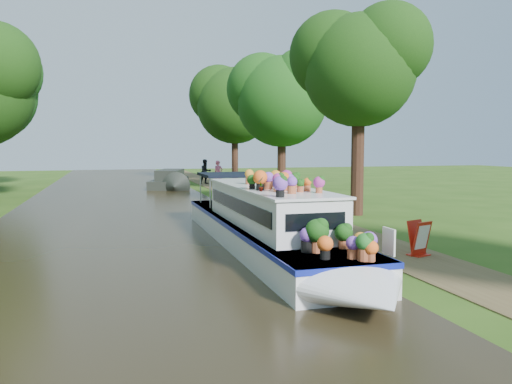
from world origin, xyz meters
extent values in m
plane|color=#274812|center=(0.00, 0.00, 0.00)|extent=(100.00, 100.00, 0.00)
cube|color=black|center=(-6.00, 0.00, 0.01)|extent=(10.00, 100.00, 0.02)
cube|color=#4F4125|center=(1.20, 0.00, 0.01)|extent=(2.20, 100.00, 0.03)
cube|color=white|center=(-2.25, -2.29, 0.40)|extent=(2.20, 12.00, 0.75)
cube|color=#0F1D92|center=(-2.25, -2.29, 0.71)|extent=(2.24, 12.04, 0.12)
cube|color=white|center=(-2.25, -3.09, 1.29)|extent=(1.80, 7.00, 1.05)
cube|color=white|center=(-2.25, -3.09, 1.85)|extent=(1.90, 7.10, 0.06)
cube|color=black|center=(-1.34, -3.09, 1.37)|extent=(0.03, 6.40, 0.38)
cube|color=black|center=(-3.16, -3.09, 1.37)|extent=(0.03, 6.40, 0.38)
cube|color=black|center=(-2.25, 2.01, 1.92)|extent=(1.90, 2.40, 0.10)
cube|color=white|center=(-1.10, -7.69, 1.07)|extent=(0.04, 0.45, 0.55)
imported|color=#144211|center=(-2.91, -4.66, 2.06)|extent=(0.17, 0.22, 0.37)
imported|color=#144211|center=(-1.92, -3.00, 2.07)|extent=(0.31, 0.31, 0.39)
cylinder|color=black|center=(3.80, 3.00, 2.27)|extent=(0.56, 0.56, 4.55)
sphere|color=#13330C|center=(3.80, 3.00, 6.23)|extent=(4.80, 4.80, 4.80)
sphere|color=#13330C|center=(4.76, 2.28, 7.19)|extent=(3.60, 3.60, 3.60)
sphere|color=#13330C|center=(2.96, 3.84, 6.95)|extent=(3.84, 3.84, 3.84)
cylinder|color=black|center=(4.50, 15.00, 1.92)|extent=(0.56, 0.56, 3.85)
sphere|color=#144211|center=(4.50, 15.00, 5.95)|extent=(6.00, 6.00, 6.00)
sphere|color=#144211|center=(5.70, 14.10, 7.15)|extent=(4.50, 4.50, 4.50)
sphere|color=#144211|center=(3.45, 16.05, 6.85)|extent=(4.80, 4.80, 4.80)
cylinder|color=black|center=(4.00, 26.00, 2.10)|extent=(0.56, 0.56, 4.20)
sphere|color=#13330C|center=(4.00, 26.00, 6.51)|extent=(6.60, 6.60, 6.60)
sphere|color=#13330C|center=(5.32, 25.01, 7.83)|extent=(4.95, 4.95, 4.95)
sphere|color=#13330C|center=(2.85, 27.16, 7.50)|extent=(5.28, 5.28, 5.28)
sphere|color=#144211|center=(-13.60, 22.95, 8.23)|extent=(5.25, 5.25, 5.25)
cube|color=black|center=(-2.41, 20.06, 0.32)|extent=(3.63, 6.34, 0.60)
cube|color=black|center=(-2.41, 19.55, 0.98)|extent=(2.50, 3.81, 0.70)
cube|color=#B61C0D|center=(1.53, -4.92, 0.04)|extent=(0.64, 0.58, 0.03)
cube|color=#B61C0D|center=(1.53, -5.03, 0.51)|extent=(0.64, 0.42, 0.94)
cube|color=#B61C0D|center=(1.53, -4.80, 0.51)|extent=(0.64, 0.42, 0.94)
cube|color=white|center=(1.53, -5.07, 0.56)|extent=(0.49, 0.30, 0.66)
imported|color=#E15C93|center=(1.16, 19.65, 0.99)|extent=(0.81, 0.65, 1.92)
imported|color=black|center=(0.72, 22.41, 1.00)|extent=(1.12, 0.99, 1.95)
imported|color=#2D5C1B|center=(-0.43, 3.35, 0.21)|extent=(0.48, 0.45, 0.42)
camera|label=1|loc=(-6.52, -16.56, 3.01)|focal=35.00mm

